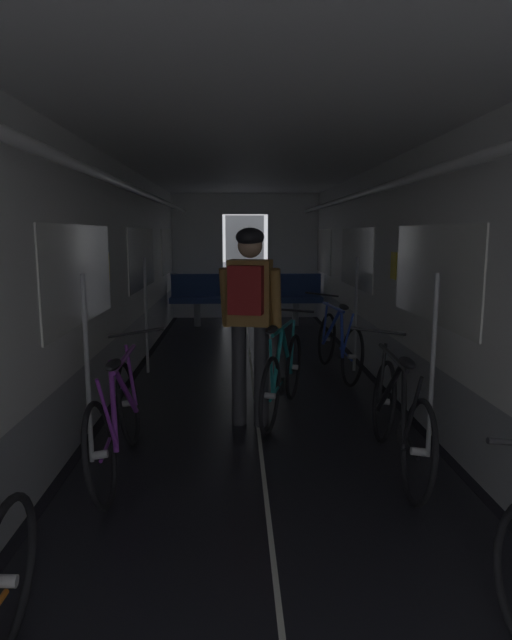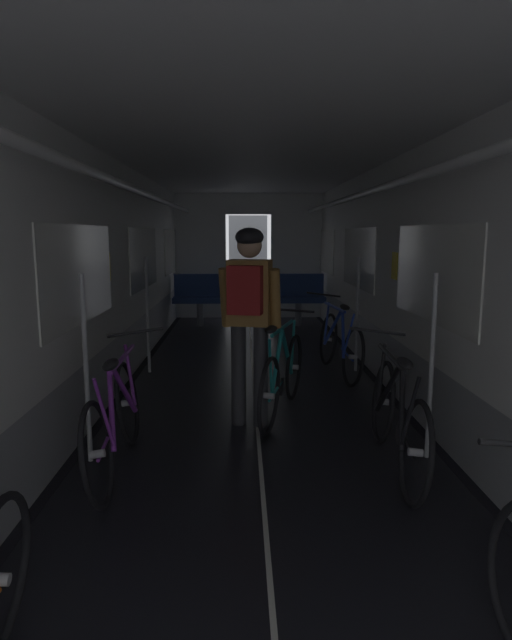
% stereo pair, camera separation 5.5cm
% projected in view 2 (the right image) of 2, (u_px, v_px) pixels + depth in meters
% --- Properties ---
extents(train_car_shell, '(3.14, 12.34, 2.57)m').
position_uv_depth(train_car_shell, '(255.00, 232.00, 5.27)').
color(train_car_shell, black).
rests_on(train_car_shell, ground).
extents(bench_seat_far_left, '(0.98, 0.51, 0.95)m').
position_uv_depth(bench_seat_far_left, '(200.00, 295.00, 9.85)').
color(bench_seat_far_left, gray).
rests_on(bench_seat_far_left, ground).
extents(bench_seat_far_right, '(0.98, 0.51, 0.95)m').
position_uv_depth(bench_seat_far_right, '(298.00, 295.00, 9.89)').
color(bench_seat_far_right, gray).
rests_on(bench_seat_far_right, ground).
extents(bicycle_purple, '(0.44, 1.69, 0.96)m').
position_uv_depth(bicycle_purple, '(115.00, 419.00, 3.82)').
color(bicycle_purple, black).
rests_on(bicycle_purple, ground).
extents(bicycle_blue, '(0.51, 1.69, 0.95)m').
position_uv_depth(bicycle_blue, '(339.00, 343.00, 6.43)').
color(bicycle_blue, black).
rests_on(bicycle_blue, ground).
extents(bicycle_black, '(0.44, 1.69, 0.95)m').
position_uv_depth(bicycle_black, '(397.00, 418.00, 3.84)').
color(bicycle_black, black).
rests_on(bicycle_black, ground).
extents(person_cyclist_aisle, '(0.56, 0.45, 1.73)m').
position_uv_depth(person_cyclist_aisle, '(249.00, 306.00, 4.60)').
color(person_cyclist_aisle, '#2D2D33').
rests_on(person_cyclist_aisle, ground).
extents(bicycle_teal_in_aisle, '(0.62, 1.63, 0.94)m').
position_uv_depth(bicycle_teal_in_aisle, '(282.00, 375.00, 4.98)').
color(bicycle_teal_in_aisle, black).
rests_on(bicycle_teal_in_aisle, ground).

